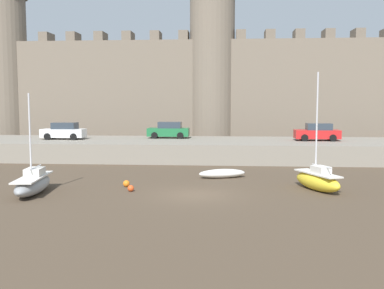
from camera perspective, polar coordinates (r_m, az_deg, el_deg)
The scene contains 11 objects.
ground_plane at distance 25.81m, azimuth 0.47°, elevation -6.42°, with size 160.00×160.00×0.00m, color #4C3D2D.
quay_road at distance 42.37m, azimuth 2.03°, elevation -0.60°, with size 62.75×10.00×1.70m, color gray.
castle at distance 53.74m, azimuth 2.57°, elevation 8.14°, with size 56.64×5.88×21.83m.
rowboat_midflat_centre at distance 31.52m, azimuth 3.84°, elevation -3.66°, with size 3.50×2.01×0.62m.
sailboat_midflat_right at distance 28.02m, azimuth 15.66°, elevation -4.33°, with size 2.71×4.20×7.07m.
sailboat_foreground_right at distance 27.64m, azimuth -19.52°, elevation -4.68°, with size 1.96×5.07×5.80m.
mooring_buoy_near_shore at distance 28.45m, azimuth -8.34°, elevation -4.93°, with size 0.42×0.42×0.42m, color orange.
mooring_buoy_off_centre at distance 26.98m, azimuth -7.79°, elevation -5.53°, with size 0.38×0.38×0.38m, color #E04C1E.
car_quay_west at distance 43.36m, azimuth 15.64°, elevation 1.50°, with size 4.10×1.89×1.62m.
car_quay_centre_east at distance 44.78m, azimuth -2.97°, elevation 1.82°, with size 4.10×1.89×1.62m.
car_quay_centre_west at distance 45.02m, azimuth -15.97°, elevation 1.63°, with size 4.10×1.89×1.62m.
Camera 1 is at (1.72, -25.20, 5.30)m, focal length 42.00 mm.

